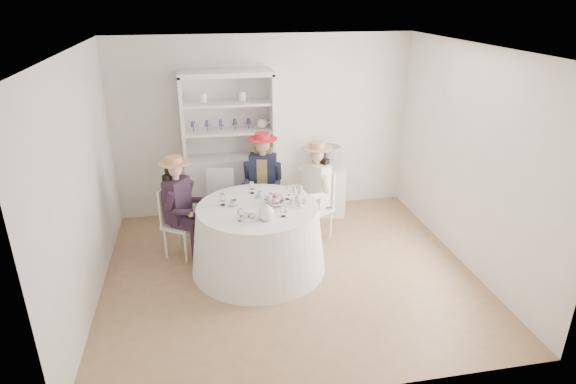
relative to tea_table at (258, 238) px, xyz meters
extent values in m
plane|color=olive|center=(0.36, -0.20, -0.42)|extent=(4.50, 4.50, 0.00)
plane|color=white|center=(0.36, -0.20, 2.28)|extent=(4.50, 4.50, 0.00)
plane|color=silver|center=(0.36, 1.80, 0.93)|extent=(4.50, 0.00, 4.50)
plane|color=silver|center=(0.36, -2.20, 0.93)|extent=(4.50, 0.00, 4.50)
plane|color=silver|center=(-1.89, -0.20, 0.93)|extent=(0.00, 4.50, 4.50)
plane|color=silver|center=(2.61, -0.20, 0.93)|extent=(0.00, 4.50, 4.50)
cone|color=white|center=(0.00, 0.00, -0.01)|extent=(1.68, 1.68, 0.83)
cylinder|color=white|center=(0.00, 0.00, 0.42)|extent=(1.48, 1.48, 0.02)
cube|color=silver|center=(-0.21, 1.55, 0.07)|extent=(1.41, 0.97, 0.99)
cube|color=silver|center=(-0.21, 1.77, 1.17)|extent=(1.23, 0.55, 1.21)
cube|color=silver|center=(-0.21, 1.55, 1.78)|extent=(1.41, 0.97, 0.07)
cube|color=silver|center=(-0.85, 1.55, 1.17)|extent=(0.23, 0.47, 1.21)
cube|color=silver|center=(0.43, 1.55, 1.17)|extent=(0.23, 0.47, 1.21)
cube|color=silver|center=(-0.21, 1.55, 0.95)|extent=(1.31, 0.88, 0.03)
cube|color=silver|center=(-0.21, 1.55, 1.36)|extent=(1.31, 0.88, 0.03)
sphere|color=white|center=(0.28, 1.55, 1.04)|extent=(0.15, 0.15, 0.15)
cube|color=silver|center=(1.29, 1.44, -0.04)|extent=(0.57, 0.57, 0.76)
cylinder|color=black|center=(1.29, 1.44, 0.50)|extent=(0.38, 0.38, 0.33)
cube|color=silver|center=(-0.95, 0.50, 0.02)|extent=(0.54, 0.54, 0.04)
cylinder|color=silver|center=(-0.90, 0.28, -0.21)|extent=(0.03, 0.03, 0.43)
cylinder|color=silver|center=(-0.73, 0.54, -0.21)|extent=(0.03, 0.03, 0.43)
cylinder|color=silver|center=(-1.16, 0.45, -0.21)|extent=(0.03, 0.03, 0.43)
cylinder|color=silver|center=(-0.99, 0.71, -0.21)|extent=(0.03, 0.03, 0.43)
cube|color=silver|center=(-1.09, 0.59, 0.28)|extent=(0.23, 0.32, 0.49)
cube|color=black|center=(-0.96, 0.51, 0.38)|extent=(0.36, 0.40, 0.56)
cube|color=black|center=(-0.90, 0.36, 0.09)|extent=(0.34, 0.29, 0.12)
cylinder|color=black|center=(-0.78, 0.28, -0.20)|extent=(0.10, 0.10, 0.45)
cylinder|color=black|center=(-1.04, 0.32, 0.44)|extent=(0.19, 0.17, 0.27)
cube|color=black|center=(-0.80, 0.50, 0.09)|extent=(0.34, 0.29, 0.12)
cylinder|color=black|center=(-0.69, 0.43, -0.20)|extent=(0.10, 0.10, 0.45)
cylinder|color=black|center=(-0.82, 0.65, 0.44)|extent=(0.19, 0.17, 0.27)
cylinder|color=#D8A889|center=(-0.96, 0.51, 0.68)|extent=(0.09, 0.09, 0.08)
sphere|color=#D8A889|center=(-0.96, 0.51, 0.78)|extent=(0.18, 0.18, 0.18)
sphere|color=black|center=(-1.00, 0.53, 0.77)|extent=(0.18, 0.18, 0.18)
cube|color=black|center=(-1.03, 0.55, 0.54)|extent=(0.19, 0.24, 0.37)
cylinder|color=tan|center=(-0.96, 0.51, 0.87)|extent=(0.39, 0.39, 0.01)
cylinder|color=tan|center=(-0.96, 0.51, 0.91)|extent=(0.19, 0.19, 0.08)
cube|color=silver|center=(0.21, 1.05, 0.04)|extent=(0.51, 0.51, 0.04)
cylinder|color=silver|center=(0.01, 0.93, -0.19)|extent=(0.04, 0.04, 0.45)
cylinder|color=silver|center=(0.33, 0.84, -0.19)|extent=(0.04, 0.04, 0.45)
cylinder|color=silver|center=(0.10, 1.25, -0.19)|extent=(0.04, 0.04, 0.45)
cylinder|color=silver|center=(0.42, 1.16, -0.19)|extent=(0.04, 0.04, 0.45)
cube|color=silver|center=(0.26, 1.23, 0.32)|extent=(0.39, 0.14, 0.52)
cube|color=#1C2139|center=(0.22, 1.07, 0.43)|extent=(0.41, 0.30, 0.60)
cube|color=tan|center=(0.22, 1.07, 0.43)|extent=(0.20, 0.26, 0.52)
cube|color=#1C2139|center=(0.09, 0.95, 0.13)|extent=(0.22, 0.37, 0.12)
cylinder|color=#1C2139|center=(0.05, 0.81, -0.18)|extent=(0.10, 0.10, 0.48)
cylinder|color=#1C2139|center=(0.00, 1.08, 0.50)|extent=(0.14, 0.20, 0.28)
cube|color=#1C2139|center=(0.27, 0.90, 0.13)|extent=(0.22, 0.37, 0.12)
cylinder|color=#1C2139|center=(0.23, 0.76, -0.18)|extent=(0.10, 0.10, 0.48)
cylinder|color=#1C2139|center=(0.41, 0.97, 0.50)|extent=(0.14, 0.20, 0.28)
cylinder|color=#D8A889|center=(0.22, 1.07, 0.75)|extent=(0.09, 0.09, 0.08)
sphere|color=#D8A889|center=(0.22, 1.07, 0.86)|extent=(0.20, 0.20, 0.20)
sphere|color=tan|center=(0.23, 1.11, 0.84)|extent=(0.20, 0.20, 0.20)
cube|color=tan|center=(0.24, 1.15, 0.60)|extent=(0.26, 0.15, 0.39)
cylinder|color=red|center=(0.22, 1.07, 0.95)|extent=(0.41, 0.41, 0.01)
cylinder|color=red|center=(0.22, 1.07, 0.99)|extent=(0.21, 0.21, 0.08)
cube|color=silver|center=(0.87, 0.62, 0.03)|extent=(0.56, 0.56, 0.04)
cylinder|color=silver|center=(0.65, 0.67, -0.20)|extent=(0.04, 0.04, 0.44)
cylinder|color=silver|center=(0.82, 0.40, -0.20)|extent=(0.04, 0.04, 0.44)
cylinder|color=silver|center=(0.92, 0.84, -0.20)|extent=(0.04, 0.04, 0.44)
cylinder|color=silver|center=(1.09, 0.57, -0.20)|extent=(0.04, 0.04, 0.44)
cube|color=silver|center=(1.02, 0.72, 0.30)|extent=(0.23, 0.34, 0.50)
cube|color=silver|center=(0.89, 0.63, 0.40)|extent=(0.36, 0.41, 0.58)
cube|color=silver|center=(0.72, 0.63, 0.11)|extent=(0.36, 0.29, 0.12)
cylinder|color=silver|center=(0.60, 0.56, -0.19)|extent=(0.10, 0.10, 0.46)
cylinder|color=silver|center=(0.74, 0.79, 0.47)|extent=(0.20, 0.17, 0.28)
cube|color=silver|center=(0.82, 0.48, 0.11)|extent=(0.36, 0.29, 0.12)
cylinder|color=silver|center=(0.70, 0.40, -0.19)|extent=(0.10, 0.10, 0.46)
cylinder|color=silver|center=(0.96, 0.43, 0.47)|extent=(0.20, 0.17, 0.28)
cylinder|color=#D8A889|center=(0.89, 0.63, 0.72)|extent=(0.09, 0.09, 0.08)
sphere|color=#D8A889|center=(0.89, 0.63, 0.83)|extent=(0.19, 0.19, 0.19)
sphere|color=black|center=(0.92, 0.66, 0.81)|extent=(0.19, 0.19, 0.19)
cube|color=black|center=(0.95, 0.67, 0.57)|extent=(0.20, 0.25, 0.38)
cylinder|color=tan|center=(0.89, 0.63, 0.92)|extent=(0.40, 0.40, 0.01)
cylinder|color=tan|center=(0.89, 0.63, 0.96)|extent=(0.20, 0.20, 0.08)
cube|color=silver|center=(-0.36, 1.25, 0.03)|extent=(0.46, 0.46, 0.04)
cylinder|color=silver|center=(-0.18, 1.38, -0.20)|extent=(0.04, 0.04, 0.44)
cylinder|color=silver|center=(-0.50, 1.43, -0.20)|extent=(0.04, 0.04, 0.44)
cylinder|color=silver|center=(-0.23, 1.06, -0.20)|extent=(0.04, 0.04, 0.44)
cylinder|color=silver|center=(-0.55, 1.11, -0.20)|extent=(0.04, 0.04, 0.44)
cube|color=silver|center=(-0.39, 1.07, 0.31)|extent=(0.38, 0.09, 0.51)
imported|color=white|center=(-0.28, 0.06, 0.46)|extent=(0.11, 0.11, 0.07)
imported|color=white|center=(0.05, 0.27, 0.46)|extent=(0.08, 0.08, 0.07)
imported|color=white|center=(0.19, 0.18, 0.46)|extent=(0.10, 0.10, 0.07)
imported|color=white|center=(0.23, -0.01, 0.45)|extent=(0.23, 0.23, 0.05)
sphere|color=pink|center=(0.26, 0.01, 0.51)|extent=(0.07, 0.07, 0.07)
sphere|color=white|center=(0.25, 0.04, 0.51)|extent=(0.07, 0.07, 0.07)
sphere|color=pink|center=(0.23, 0.07, 0.51)|extent=(0.07, 0.07, 0.07)
sphere|color=white|center=(0.20, 0.07, 0.51)|extent=(0.07, 0.07, 0.07)
sphere|color=pink|center=(0.17, 0.06, 0.51)|extent=(0.07, 0.07, 0.07)
sphere|color=white|center=(0.15, 0.03, 0.51)|extent=(0.07, 0.07, 0.07)
sphere|color=pink|center=(0.15, 0.00, 0.51)|extent=(0.07, 0.07, 0.07)
sphere|color=white|center=(0.17, -0.03, 0.51)|extent=(0.07, 0.07, 0.07)
sphere|color=pink|center=(0.20, -0.04, 0.51)|extent=(0.07, 0.07, 0.07)
sphere|color=white|center=(0.23, -0.04, 0.51)|extent=(0.07, 0.07, 0.07)
sphere|color=pink|center=(0.25, -0.02, 0.51)|extent=(0.07, 0.07, 0.07)
sphere|color=white|center=(0.06, -0.38, 0.51)|extent=(0.18, 0.18, 0.18)
cylinder|color=white|center=(0.17, -0.38, 0.52)|extent=(0.11, 0.03, 0.09)
cylinder|color=white|center=(0.06, -0.38, 0.60)|extent=(0.04, 0.04, 0.02)
cylinder|color=white|center=(-0.13, -0.28, 0.43)|extent=(0.28, 0.28, 0.01)
cube|color=beige|center=(-0.18, -0.31, 0.46)|extent=(0.07, 0.04, 0.03)
cube|color=beige|center=(-0.13, -0.28, 0.47)|extent=(0.07, 0.06, 0.03)
cube|color=beige|center=(-0.07, -0.26, 0.46)|extent=(0.08, 0.07, 0.03)
cube|color=beige|center=(-0.15, -0.24, 0.47)|extent=(0.08, 0.08, 0.03)
cube|color=beige|center=(-0.10, -0.33, 0.46)|extent=(0.07, 0.08, 0.03)
cylinder|color=white|center=(0.50, -0.04, 0.43)|extent=(0.24, 0.24, 0.01)
cylinder|color=white|center=(0.50, -0.04, 0.51)|extent=(0.02, 0.02, 0.16)
cylinder|color=white|center=(0.50, -0.04, 0.59)|extent=(0.18, 0.18, 0.01)
camera|label=1|loc=(-0.62, -5.26, 2.83)|focal=30.00mm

